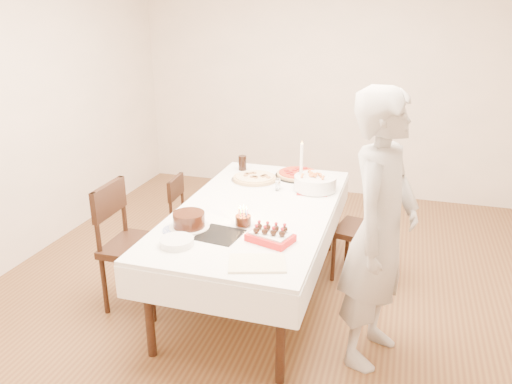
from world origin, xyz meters
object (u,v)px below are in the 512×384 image
(pasta_bowl, at_px, (315,183))
(chair_left_dessert, at_px, (138,247))
(birthday_cake, at_px, (243,216))
(pizza_white, at_px, (255,178))
(taper_candle, at_px, (301,165))
(layer_cake, at_px, (189,220))
(chair_right_savory, at_px, (362,231))
(pizza_pepperoni, at_px, (298,174))
(dining_table, at_px, (256,252))
(strawberry_box, at_px, (270,236))
(chair_left_savory, at_px, (194,218))
(cola_glass, at_px, (242,163))
(person, at_px, (380,232))

(pasta_bowl, bearing_deg, chair_left_dessert, -142.13)
(birthday_cake, bearing_deg, pasta_bowl, 67.96)
(pizza_white, bearing_deg, taper_candle, -11.04)
(pasta_bowl, distance_m, layer_cake, 1.22)
(chair_right_savory, xyz_separation_m, taper_candle, (-0.53, 0.00, 0.52))
(pizza_pepperoni, bearing_deg, pasta_bowl, -55.11)
(chair_right_savory, bearing_deg, dining_table, -133.86)
(dining_table, bearing_deg, layer_cake, -124.75)
(strawberry_box, bearing_deg, dining_table, 116.17)
(chair_left_dessert, xyz_separation_m, pasta_bowl, (1.17, 0.91, 0.32))
(pasta_bowl, bearing_deg, layer_cake, -124.78)
(chair_left_savory, xyz_separation_m, pasta_bowl, (1.09, 0.05, 0.43))
(chair_right_savory, relative_size, chair_left_savory, 1.13)
(layer_cake, bearing_deg, taper_candle, 60.33)
(taper_candle, height_order, birthday_cake, taper_candle)
(chair_left_dessert, height_order, pasta_bowl, chair_left_dessert)
(layer_cake, bearing_deg, pasta_bowl, 55.22)
(chair_left_savory, bearing_deg, pizza_pepperoni, -161.96)
(chair_left_savory, height_order, birthday_cake, birthday_cake)
(dining_table, xyz_separation_m, pasta_bowl, (0.36, 0.52, 0.44))
(cola_glass, bearing_deg, chair_left_savory, -130.32)
(dining_table, relative_size, chair_left_dessert, 2.18)
(chair_right_savory, distance_m, cola_glass, 1.27)
(pizza_pepperoni, distance_m, layer_cake, 1.39)
(taper_candle, xyz_separation_m, birthday_cake, (-0.22, -0.86, -0.13))
(chair_left_dessert, height_order, layer_cake, chair_left_dessert)
(pizza_pepperoni, bearing_deg, person, -58.52)
(pasta_bowl, height_order, birthday_cake, birthday_cake)
(birthday_cake, bearing_deg, person, -8.57)
(chair_left_savory, bearing_deg, strawberry_box, 130.79)
(chair_left_dessert, relative_size, pasta_bowl, 2.79)
(chair_left_savory, distance_m, chair_left_dessert, 0.87)
(cola_glass, xyz_separation_m, strawberry_box, (0.65, -1.38, -0.03))
(pasta_bowl, distance_m, strawberry_box, 1.05)
(chair_left_dessert, distance_m, pizza_white, 1.21)
(taper_candle, bearing_deg, cola_glass, 151.57)
(chair_right_savory, bearing_deg, layer_cake, -125.52)
(taper_candle, bearing_deg, pasta_bowl, -1.29)
(chair_right_savory, xyz_separation_m, birthday_cake, (-0.76, -0.86, 0.39))
(chair_left_dessert, bearing_deg, strawberry_box, 172.11)
(chair_left_savory, xyz_separation_m, chair_left_dessert, (-0.08, -0.86, 0.11))
(chair_left_dessert, height_order, pizza_pepperoni, chair_left_dessert)
(pizza_pepperoni, xyz_separation_m, strawberry_box, (0.11, -1.35, 0.01))
(pizza_pepperoni, xyz_separation_m, layer_cake, (-0.48, -1.31, 0.03))
(dining_table, xyz_separation_m, chair_left_savory, (-0.73, 0.46, 0.01))
(person, height_order, strawberry_box, person)
(chair_left_dessert, distance_m, taper_candle, 1.47)
(pizza_white, bearing_deg, birthday_cake, -77.67)
(pasta_bowl, relative_size, birthday_cake, 2.75)
(chair_left_dessert, bearing_deg, cola_glass, -109.45)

